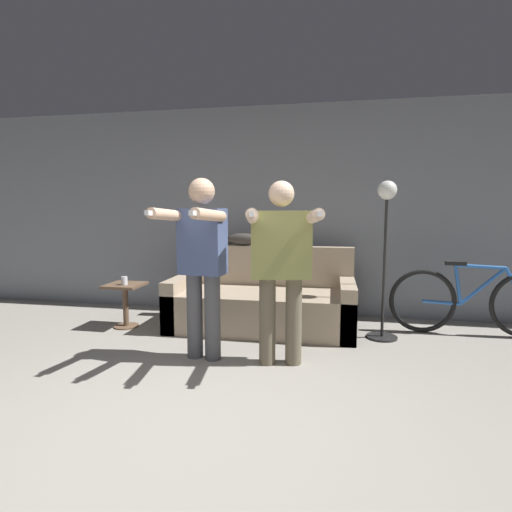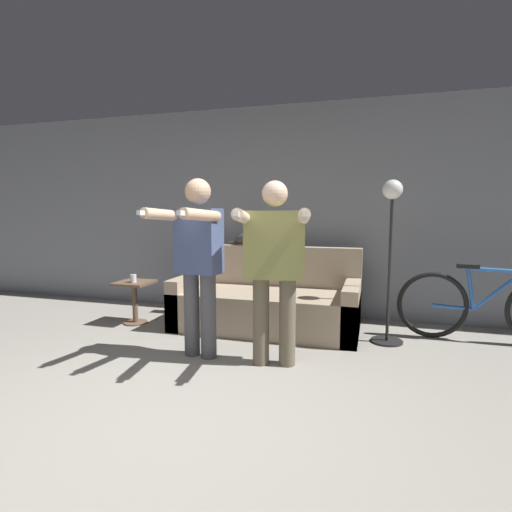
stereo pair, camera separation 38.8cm
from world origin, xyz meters
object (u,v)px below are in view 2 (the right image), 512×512
Objects in this scene: person_right at (274,259)px; bicycle at (487,307)px; couch at (267,303)px; floor_lamp at (391,231)px; cup at (133,278)px; person_left at (198,256)px; cat at (252,239)px; side_table at (135,294)px.

person_right reaches higher than bicycle.
floor_lamp is (1.28, -0.15, 0.84)m from couch.
bicycle is at bearing 7.23° from cup.
bicycle is at bearing 32.26° from person_left.
cat is at bearing 29.41° from cup.
person_right reaches higher than cup.
cat is (0.06, 1.39, 0.05)m from person_left.
cup reaches higher than side_table.
person_right is at bearing -147.87° from bicycle.
cat is 5.80× the size of cup.
floor_lamp reaches higher than person_left.
cup is (-1.50, -0.33, 0.26)m from couch.
cup is at bearing -172.77° from bicycle.
cat reaches higher than side_table.
bicycle is at bearing -4.70° from cat.
person_right is 1.53m from cat.
person_right is 0.92× the size of bicycle.
person_left is 3.21× the size of side_table.
bicycle is (2.22, 0.14, 0.09)m from couch.
person_right is (0.34, -1.04, 0.64)m from couch.
side_table is (-2.80, -0.13, -0.77)m from floor_lamp.
couch is 1.19× the size of bicycle.
cat is at bearing 130.06° from couch.
floor_lamp reaches higher than cat.
cat is at bearing 162.63° from floor_lamp.
person_right is 2.94× the size of cat.
couch is 1.54m from floor_lamp.
floor_lamp is 17.60× the size of cup.
person_right is 1.32m from floor_lamp.
couch is 1.55m from side_table.
cup is 0.05× the size of bicycle.
couch is 1.27m from person_right.
person_left is at bearing 169.69° from person_right.
person_left is (-0.36, -1.05, 0.64)m from couch.
cat reaches higher than couch.
side_table is at bearing -169.60° from couch.
cat is 1.45m from cup.
floor_lamp is (1.64, 0.90, 0.20)m from person_left.
bicycle is (3.75, 0.42, 0.01)m from side_table.
couch is 0.83m from cat.
person_left is 1.40m from cup.
bicycle is (1.89, 1.18, -0.55)m from person_right.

